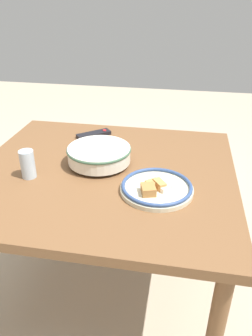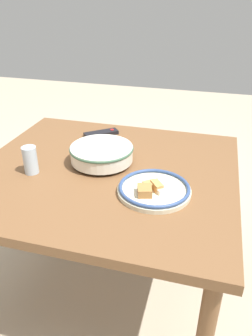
{
  "view_description": "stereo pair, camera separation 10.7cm",
  "coord_description": "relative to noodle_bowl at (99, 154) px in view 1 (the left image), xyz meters",
  "views": [
    {
      "loc": [
        0.32,
        -1.22,
        1.43
      ],
      "look_at": [
        0.11,
        -0.04,
        0.76
      ],
      "focal_mm": 35.0,
      "sensor_mm": 36.0,
      "label": 1
    },
    {
      "loc": [
        0.43,
        -1.19,
        1.43
      ],
      "look_at": [
        0.11,
        -0.04,
        0.76
      ],
      "focal_mm": 35.0,
      "sensor_mm": 36.0,
      "label": 2
    }
  ],
  "objects": [
    {
      "name": "drinking_glass",
      "position": [
        -0.26,
        -0.17,
        0.01
      ],
      "size": [
        0.06,
        0.06,
        0.12
      ],
      "color": "silver",
      "rests_on": "dining_table"
    },
    {
      "name": "tv_remote",
      "position": [
        -0.11,
        0.3,
        -0.04
      ],
      "size": [
        0.18,
        0.16,
        0.02
      ],
      "rotation": [
        0.0,
        0.0,
        5.4
      ],
      "color": "black",
      "rests_on": "dining_table"
    },
    {
      "name": "dining_table",
      "position": [
        0.03,
        -0.05,
        -0.13
      ],
      "size": [
        1.14,
        1.04,
        0.72
      ],
      "color": "brown",
      "rests_on": "ground_plane"
    },
    {
      "name": "food_plate",
      "position": [
        0.28,
        -0.18,
        -0.03
      ],
      "size": [
        0.29,
        0.29,
        0.05
      ],
      "color": "beige",
      "rests_on": "dining_table"
    },
    {
      "name": "ground_plane",
      "position": [
        0.03,
        -0.05,
        -0.77
      ],
      "size": [
        8.0,
        8.0,
        0.0
      ],
      "primitive_type": "plane",
      "color": "#B7A88E"
    },
    {
      "name": "noodle_bowl",
      "position": [
        0.0,
        0.0,
        0.0
      ],
      "size": [
        0.29,
        0.29,
        0.08
      ],
      "color": "silver",
      "rests_on": "dining_table"
    }
  ]
}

